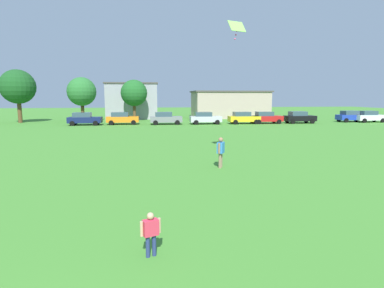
% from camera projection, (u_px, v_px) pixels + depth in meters
% --- Properties ---
extents(ground_plane, '(160.00, 160.00, 0.00)m').
position_uv_depth(ground_plane, '(128.00, 134.00, 31.99)').
color(ground_plane, '#42842D').
extents(child_kite_flyer, '(0.49, 0.31, 1.08)m').
position_uv_depth(child_kite_flyer, '(151.00, 231.00, 7.35)').
color(child_kite_flyer, navy).
rests_on(child_kite_flyer, ground).
extents(adult_bystander, '(0.51, 0.70, 1.63)m').
position_uv_depth(adult_bystander, '(221.00, 150.00, 16.62)').
color(adult_bystander, '#8C7259').
rests_on(adult_bystander, ground).
extents(kite, '(1.10, 0.77, 1.06)m').
position_uv_depth(kite, '(237.00, 28.00, 17.85)').
color(kite, '#8CD859').
extents(parked_car_navy_0, '(4.30, 2.02, 1.68)m').
position_uv_depth(parked_car_navy_0, '(84.00, 119.00, 41.68)').
color(parked_car_navy_0, '#141E4C').
rests_on(parked_car_navy_0, ground).
extents(parked_car_orange_1, '(4.30, 2.02, 1.68)m').
position_uv_depth(parked_car_orange_1, '(122.00, 118.00, 42.80)').
color(parked_car_orange_1, orange).
rests_on(parked_car_orange_1, ground).
extents(parked_car_gray_2, '(4.30, 2.02, 1.68)m').
position_uv_depth(parked_car_gray_2, '(165.00, 118.00, 42.86)').
color(parked_car_gray_2, slate).
rests_on(parked_car_gray_2, ground).
extents(parked_car_silver_3, '(4.30, 2.02, 1.68)m').
position_uv_depth(parked_car_silver_3, '(205.00, 118.00, 43.30)').
color(parked_car_silver_3, silver).
rests_on(parked_car_silver_3, ground).
extents(parked_car_yellow_4, '(4.30, 2.02, 1.68)m').
position_uv_depth(parked_car_yellow_4, '(243.00, 118.00, 43.82)').
color(parked_car_yellow_4, yellow).
rests_on(parked_car_yellow_4, ground).
extents(parked_car_red_5, '(4.30, 2.02, 1.68)m').
position_uv_depth(parked_car_red_5, '(266.00, 117.00, 44.30)').
color(parked_car_red_5, red).
rests_on(parked_car_red_5, ground).
extents(parked_car_black_6, '(4.30, 2.02, 1.68)m').
position_uv_depth(parked_car_black_6, '(299.00, 117.00, 44.78)').
color(parked_car_black_6, black).
rests_on(parked_car_black_6, ground).
extents(parked_car_blue_7, '(4.30, 2.02, 1.68)m').
position_uv_depth(parked_car_blue_7, '(351.00, 116.00, 47.11)').
color(parked_car_blue_7, '#1E38AD').
rests_on(parked_car_blue_7, ground).
extents(parked_car_white_8, '(4.30, 2.02, 1.68)m').
position_uv_depth(parked_car_white_8, '(369.00, 116.00, 46.57)').
color(parked_car_white_8, white).
rests_on(parked_car_white_8, ground).
extents(tree_far_left, '(4.89, 4.89, 7.62)m').
position_uv_depth(tree_far_left, '(18.00, 87.00, 45.01)').
color(tree_far_left, brown).
rests_on(tree_far_left, ground).
extents(tree_center, '(4.26, 4.26, 6.64)m').
position_uv_depth(tree_center, '(82.00, 92.00, 46.95)').
color(tree_center, brown).
rests_on(tree_center, ground).
extents(tree_far_right, '(4.09, 4.09, 6.38)m').
position_uv_depth(tree_far_right, '(134.00, 93.00, 48.85)').
color(tree_far_right, brown).
rests_on(tree_far_right, ground).
extents(house_left, '(8.79, 6.44, 6.10)m').
position_uv_depth(house_left, '(132.00, 101.00, 54.37)').
color(house_left, '#9999A3').
rests_on(house_left, ground).
extents(house_right, '(13.41, 8.31, 4.77)m').
position_uv_depth(house_right, '(229.00, 104.00, 56.81)').
color(house_right, tan).
rests_on(house_right, ground).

